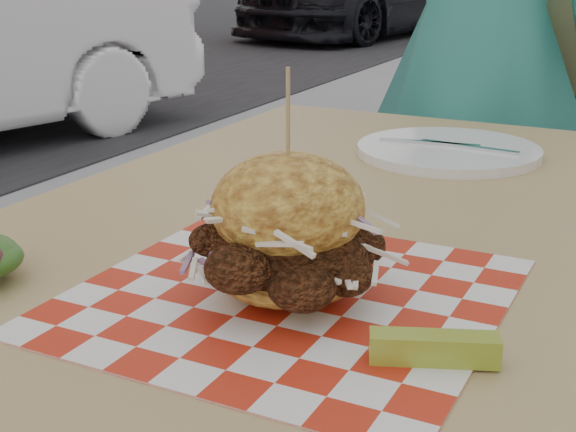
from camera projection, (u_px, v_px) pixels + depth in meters
name	position (u px, v px, depth m)	size (l,w,h in m)	color
diner	(478.00, 48.00, 1.76)	(0.61, 0.40, 1.67)	teal
patio_table	(361.00, 286.00, 0.93)	(0.80, 1.20, 0.75)	tan
patio_chair	(527.00, 175.00, 1.82)	(0.43, 0.44, 0.95)	tan
paper_liner	(288.00, 295.00, 0.71)	(0.36, 0.36, 0.00)	red
sandwich	(288.00, 235.00, 0.69)	(0.18, 0.18, 0.20)	gold
pickle_spear	(434.00, 348.00, 0.59)	(0.10, 0.02, 0.02)	#A8AE32
place_setting	(448.00, 151.00, 1.19)	(0.27, 0.27, 0.02)	white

